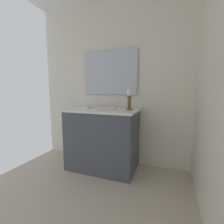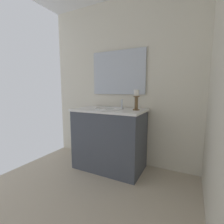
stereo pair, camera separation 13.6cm
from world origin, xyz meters
name	(u,v)px [view 2 (the right image)]	position (x,y,z in m)	size (l,w,h in m)	color
wall_left	(120,84)	(-1.47, 0.00, 1.23)	(0.04, 2.41, 2.45)	silver
vanity_cabinet	(110,139)	(-1.15, -0.01, 0.43)	(0.58, 0.99, 0.86)	#474C56
sink_basin	(110,112)	(-1.15, -0.01, 0.83)	(0.40, 0.40, 0.24)	white
mirror	(118,73)	(-1.43, -0.01, 1.39)	(0.02, 0.86, 0.65)	silver
candle_holder_tall	(136,99)	(-1.19, 0.36, 1.01)	(0.09, 0.09, 0.27)	brown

